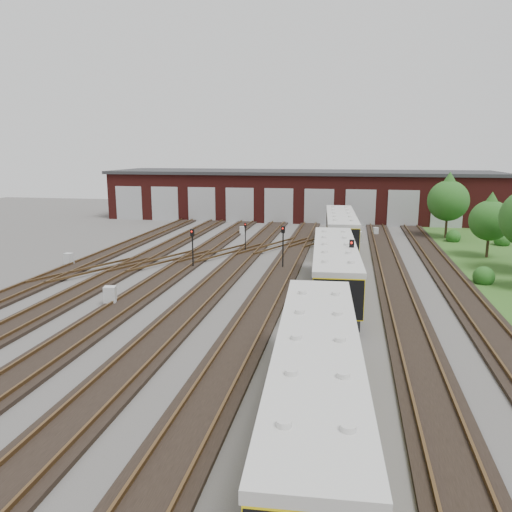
# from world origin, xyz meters

# --- Properties ---
(ground) EXTENTS (120.00, 120.00, 0.00)m
(ground) POSITION_xyz_m (0.00, 0.00, 0.00)
(ground) COLOR #4A4845
(ground) RESTS_ON ground
(track_network) EXTENTS (30.40, 70.00, 0.33)m
(track_network) POSITION_xyz_m (-0.17, 0.59, 0.11)
(track_network) COLOR black
(track_network) RESTS_ON ground
(maintenance_shed) EXTENTS (51.00, 12.50, 6.35)m
(maintenance_shed) POSITION_xyz_m (-0.01, 39.97, 3.20)
(maintenance_shed) COLOR #4A1512
(maintenance_shed) RESTS_ON ground
(metro_train) EXTENTS (3.40, 46.45, 2.96)m
(metro_train) POSITION_xyz_m (6.00, 2.88, 1.85)
(metro_train) COLOR black
(metro_train) RESTS_ON ground
(signal_mast_0) EXTENTS (0.23, 0.21, 2.64)m
(signal_mast_0) POSITION_xyz_m (-2.39, 15.71, 1.69)
(signal_mast_0) COLOR black
(signal_mast_0) RESTS_ON ground
(signal_mast_1) EXTENTS (0.30, 0.28, 3.07)m
(signal_mast_1) POSITION_xyz_m (-5.07, 8.63, 1.99)
(signal_mast_1) COLOR black
(signal_mast_1) RESTS_ON ground
(signal_mast_2) EXTENTS (0.29, 0.27, 3.35)m
(signal_mast_2) POSITION_xyz_m (1.85, 9.63, 2.14)
(signal_mast_2) COLOR black
(signal_mast_2) RESTS_ON ground
(signal_mast_3) EXTENTS (0.30, 0.28, 3.76)m
(signal_mast_3) POSITION_xyz_m (6.98, 2.28, 2.39)
(signal_mast_3) COLOR black
(signal_mast_3) RESTS_ON ground
(relay_cabinet_0) EXTENTS (0.69, 0.60, 1.03)m
(relay_cabinet_0) POSITION_xyz_m (-15.00, 7.52, 0.52)
(relay_cabinet_0) COLOR #B7BABC
(relay_cabinet_0) RESTS_ON ground
(relay_cabinet_1) EXTENTS (0.61, 0.54, 0.89)m
(relay_cabinet_1) POSITION_xyz_m (-4.70, 24.84, 0.45)
(relay_cabinet_1) COLOR #B7BABC
(relay_cabinet_1) RESTS_ON ground
(relay_cabinet_2) EXTENTS (0.79, 0.71, 1.13)m
(relay_cabinet_2) POSITION_xyz_m (-6.97, -1.38, 0.57)
(relay_cabinet_2) COLOR #B7BABC
(relay_cabinet_2) RESTS_ON ground
(relay_cabinet_3) EXTENTS (0.64, 0.59, 0.86)m
(relay_cabinet_3) POSITION_xyz_m (9.60, 27.07, 0.43)
(relay_cabinet_3) COLOR #B7BABC
(relay_cabinet_3) RESTS_ON ground
(relay_cabinet_4) EXTENTS (0.67, 0.57, 1.08)m
(relay_cabinet_4) POSITION_xyz_m (7.73, 22.55, 0.54)
(relay_cabinet_4) COLOR #B7BABC
(relay_cabinet_4) RESTS_ON ground
(tree_0) EXTENTS (4.17, 4.17, 6.91)m
(tree_0) POSITION_xyz_m (16.69, 26.51, 4.44)
(tree_0) COLOR #312316
(tree_0) RESTS_ON ground
(tree_1) EXTENTS (3.41, 3.41, 5.64)m
(tree_1) POSITION_xyz_m (18.43, 16.99, 3.63)
(tree_1) COLOR #312316
(tree_1) RESTS_ON ground
(bush_0) EXTENTS (1.44, 1.44, 1.44)m
(bush_0) POSITION_xyz_m (16.00, 7.85, 0.72)
(bush_0) COLOR #1C4714
(bush_0) RESTS_ON ground
(bush_1) EXTENTS (1.45, 1.45, 1.45)m
(bush_1) POSITION_xyz_m (17.08, 24.47, 0.73)
(bush_1) COLOR #1C4714
(bush_1) RESTS_ON ground
(bush_2) EXTENTS (1.55, 1.55, 1.55)m
(bush_2) POSITION_xyz_m (21.33, 23.23, 0.78)
(bush_2) COLOR #1C4714
(bush_2) RESTS_ON ground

